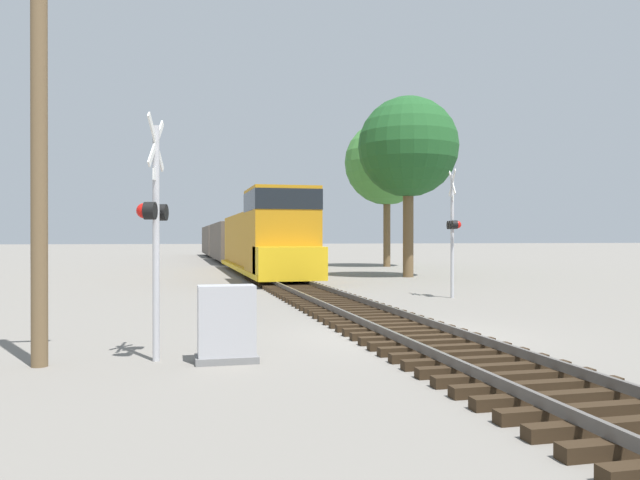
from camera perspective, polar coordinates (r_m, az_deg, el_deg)
name	(u,v)px	position (r m, az deg, el deg)	size (l,w,h in m)	color
ground_plane	(404,336)	(13.84, 7.73, -8.71)	(400.00, 400.00, 0.00)	slate
rail_track_bed	(404,330)	(13.82, 7.73, -8.15)	(2.60, 160.00, 0.31)	black
freight_train	(235,241)	(50.87, -7.76, -0.10)	(3.02, 53.17, 4.44)	#B77A14
crossing_signal_near	(155,221)	(11.19, -14.89, 1.72)	(0.53, 1.01, 4.25)	#B7B7BC
crossing_signal_far	(453,227)	(22.64, 12.07, 1.20)	(0.48, 1.01, 4.56)	#B7B7BC
relay_cabinet	(227,324)	(10.94, -8.55, -7.64)	(1.07, 0.60, 1.33)	slate
utility_pole	(39,140)	(11.48, -24.29, 8.37)	(1.80, 0.27, 7.27)	brown
tree_far_right	(408,148)	(34.47, 8.07, 8.36)	(5.44, 5.44, 9.79)	brown
tree_mid_background	(387,163)	(46.51, 6.14, 7.01)	(6.23, 6.23, 10.79)	brown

